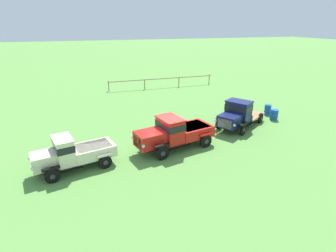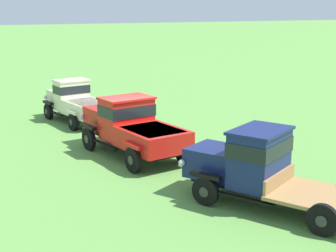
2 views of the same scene
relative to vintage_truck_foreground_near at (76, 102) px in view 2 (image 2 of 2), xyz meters
name	(u,v)px [view 2 (image 2 of 2)]	position (x,y,z in m)	size (l,w,h in m)	color
ground_plane	(136,152)	(6.01, 0.97, -0.98)	(240.00, 240.00, 0.00)	#5B9342
vintage_truck_foreground_near	(76,102)	(0.00, 0.00, 0.00)	(4.75, 2.72, 2.01)	black
vintage_truck_second_in_line	(131,126)	(6.26, 0.70, 0.13)	(5.64, 3.15, 2.18)	black
vintage_truck_midrow_center	(254,164)	(12.14, 2.45, 0.16)	(5.51, 4.39, 2.20)	black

